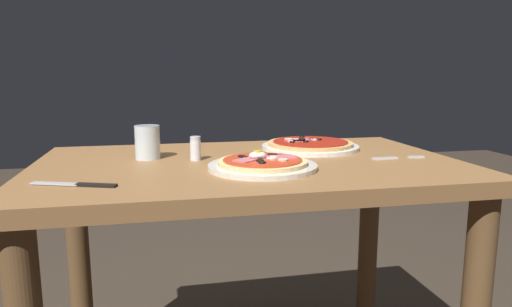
{
  "coord_description": "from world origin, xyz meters",
  "views": [
    {
      "loc": [
        -0.24,
        -1.21,
        1.02
      ],
      "look_at": [
        0.01,
        -0.06,
        0.81
      ],
      "focal_mm": 32.05,
      "sensor_mm": 36.0,
      "label": 1
    }
  ],
  "objects_px": {
    "dining_table": "(249,209)",
    "water_glass_near": "(148,144)",
    "pizza_across_left": "(310,145)",
    "fork": "(394,158)",
    "pizza_foreground": "(263,164)",
    "salt_shaker": "(196,149)",
    "knife": "(80,185)"
  },
  "relations": [
    {
      "from": "fork",
      "to": "salt_shaker",
      "type": "xyz_separation_m",
      "value": [
        -0.55,
        0.09,
        0.03
      ]
    },
    {
      "from": "pizza_across_left",
      "to": "water_glass_near",
      "type": "distance_m",
      "value": 0.51
    },
    {
      "from": "dining_table",
      "to": "water_glass_near",
      "type": "xyz_separation_m",
      "value": [
        -0.27,
        0.09,
        0.18
      ]
    },
    {
      "from": "knife",
      "to": "dining_table",
      "type": "bearing_deg",
      "value": 26.14
    },
    {
      "from": "knife",
      "to": "salt_shaker",
      "type": "relative_size",
      "value": 2.82
    },
    {
      "from": "water_glass_near",
      "to": "knife",
      "type": "distance_m",
      "value": 0.32
    },
    {
      "from": "pizza_foreground",
      "to": "pizza_across_left",
      "type": "relative_size",
      "value": 0.9
    },
    {
      "from": "pizza_foreground",
      "to": "pizza_across_left",
      "type": "bearing_deg",
      "value": 51.13
    },
    {
      "from": "dining_table",
      "to": "knife",
      "type": "height_order",
      "value": "knife"
    },
    {
      "from": "pizza_foreground",
      "to": "fork",
      "type": "relative_size",
      "value": 1.76
    },
    {
      "from": "water_glass_near",
      "to": "fork",
      "type": "xyz_separation_m",
      "value": [
        0.68,
        -0.14,
        -0.04
      ]
    },
    {
      "from": "knife",
      "to": "fork",
      "type": "bearing_deg",
      "value": 10.2
    },
    {
      "from": "pizza_foreground",
      "to": "water_glass_near",
      "type": "xyz_separation_m",
      "value": [
        -0.29,
        0.2,
        0.03
      ]
    },
    {
      "from": "water_glass_near",
      "to": "salt_shaker",
      "type": "height_order",
      "value": "water_glass_near"
    },
    {
      "from": "water_glass_near",
      "to": "pizza_across_left",
      "type": "bearing_deg",
      "value": 7.63
    },
    {
      "from": "water_glass_near",
      "to": "knife",
      "type": "relative_size",
      "value": 0.5
    },
    {
      "from": "pizza_across_left",
      "to": "fork",
      "type": "bearing_deg",
      "value": -49.83
    },
    {
      "from": "pizza_foreground",
      "to": "knife",
      "type": "bearing_deg",
      "value": -168.05
    },
    {
      "from": "salt_shaker",
      "to": "dining_table",
      "type": "bearing_deg",
      "value": -14.94
    },
    {
      "from": "dining_table",
      "to": "pizza_foreground",
      "type": "xyz_separation_m",
      "value": [
        0.01,
        -0.11,
        0.15
      ]
    },
    {
      "from": "pizza_across_left",
      "to": "knife",
      "type": "xyz_separation_m",
      "value": [
        -0.64,
        -0.36,
        -0.01
      ]
    },
    {
      "from": "water_glass_near",
      "to": "fork",
      "type": "bearing_deg",
      "value": -11.93
    },
    {
      "from": "pizza_across_left",
      "to": "salt_shaker",
      "type": "relative_size",
      "value": 4.6
    },
    {
      "from": "water_glass_near",
      "to": "knife",
      "type": "height_order",
      "value": "water_glass_near"
    },
    {
      "from": "knife",
      "to": "salt_shaker",
      "type": "distance_m",
      "value": 0.36
    },
    {
      "from": "fork",
      "to": "salt_shaker",
      "type": "relative_size",
      "value": 2.35
    },
    {
      "from": "dining_table",
      "to": "knife",
      "type": "relative_size",
      "value": 6.09
    },
    {
      "from": "pizza_across_left",
      "to": "knife",
      "type": "relative_size",
      "value": 1.63
    },
    {
      "from": "pizza_foreground",
      "to": "knife",
      "type": "xyz_separation_m",
      "value": [
        -0.42,
        -0.09,
        -0.01
      ]
    },
    {
      "from": "pizza_across_left",
      "to": "knife",
      "type": "height_order",
      "value": "pizza_across_left"
    },
    {
      "from": "pizza_foreground",
      "to": "water_glass_near",
      "type": "bearing_deg",
      "value": 144.86
    },
    {
      "from": "water_glass_near",
      "to": "fork",
      "type": "height_order",
      "value": "water_glass_near"
    }
  ]
}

